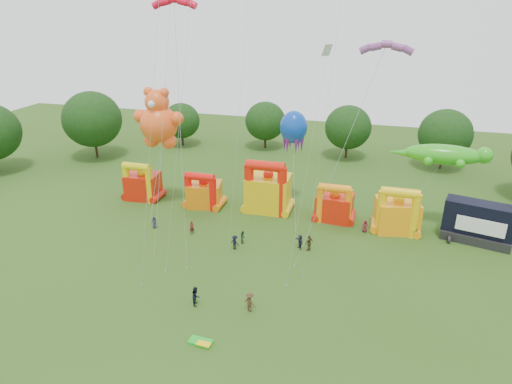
% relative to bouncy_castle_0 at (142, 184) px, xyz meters
% --- Properties ---
extents(ground, '(160.00, 160.00, 0.00)m').
position_rel_bouncy_castle_0_xyz_m(ground, '(19.03, -27.17, -2.22)').
color(ground, '#2C4A14').
rests_on(ground, ground).
extents(tree_ring, '(120.23, 122.30, 12.07)m').
position_rel_bouncy_castle_0_xyz_m(tree_ring, '(17.89, -26.58, 4.04)').
color(tree_ring, '#352314').
rests_on(tree_ring, ground).
extents(bouncy_castle_0, '(4.85, 4.03, 5.78)m').
position_rel_bouncy_castle_0_xyz_m(bouncy_castle_0, '(0.00, 0.00, 0.00)').
color(bouncy_castle_0, red).
rests_on(bouncy_castle_0, ground).
extents(bouncy_castle_1, '(5.18, 4.45, 5.28)m').
position_rel_bouncy_castle_0_xyz_m(bouncy_castle_1, '(9.52, -0.14, -0.19)').
color(bouncy_castle_1, orange).
rests_on(bouncy_castle_1, ground).
extents(bouncy_castle_2, '(5.85, 4.73, 7.54)m').
position_rel_bouncy_castle_0_xyz_m(bouncy_castle_2, '(18.42, 0.91, 0.63)').
color(bouncy_castle_2, '#E3B40B').
rests_on(bouncy_castle_2, ground).
extents(bouncy_castle_3, '(4.85, 4.04, 5.39)m').
position_rel_bouncy_castle_0_xyz_m(bouncy_castle_3, '(27.53, 0.28, -0.15)').
color(bouncy_castle_3, red).
rests_on(bouncy_castle_3, ground).
extents(bouncy_castle_4, '(5.76, 4.98, 6.21)m').
position_rel_bouncy_castle_0_xyz_m(bouncy_castle_4, '(35.33, -0.79, 0.15)').
color(bouncy_castle_4, orange).
rests_on(bouncy_castle_4, ground).
extents(stage_trailer, '(8.16, 4.70, 4.99)m').
position_rel_bouncy_castle_0_xyz_m(stage_trailer, '(44.52, -1.04, 0.19)').
color(stage_trailer, black).
rests_on(stage_trailer, ground).
extents(teddy_bear_kite, '(7.02, 8.25, 16.48)m').
position_rel_bouncy_castle_0_xyz_m(teddy_bear_kite, '(4.00, -1.41, 8.49)').
color(teddy_bear_kite, '#FD581C').
rests_on(teddy_bear_kite, ground).
extents(gecko_kite, '(11.89, 5.81, 10.86)m').
position_rel_bouncy_castle_0_xyz_m(gecko_kite, '(38.12, 0.78, 3.69)').
color(gecko_kite, green).
rests_on(gecko_kite, ground).
extents(octopus_kite, '(4.23, 10.68, 13.24)m').
position_rel_bouncy_castle_0_xyz_m(octopus_kite, '(21.85, 1.42, 3.67)').
color(octopus_kite, '#0B3CAA').
rests_on(octopus_kite, ground).
extents(parafoil_kites, '(27.34, 12.00, 30.15)m').
position_rel_bouncy_castle_0_xyz_m(parafoil_kites, '(23.04, -11.07, 10.15)').
color(parafoil_kites, red).
rests_on(parafoil_kites, ground).
extents(diamond_kites, '(18.04, 15.21, 40.48)m').
position_rel_bouncy_castle_0_xyz_m(diamond_kites, '(18.77, -12.52, 13.45)').
color(diamond_kites, red).
rests_on(diamond_kites, ground).
extents(folded_kite_bundle, '(2.07, 1.21, 0.31)m').
position_rel_bouncy_castle_0_xyz_m(folded_kite_bundle, '(19.45, -26.33, -2.08)').
color(folded_kite_bundle, green).
rests_on(folded_kite_bundle, ground).
extents(spectator_0, '(0.88, 0.71, 1.55)m').
position_rel_bouncy_castle_0_xyz_m(spectator_0, '(5.93, -8.09, -1.44)').
color(spectator_0, '#242A3C').
rests_on(spectator_0, ground).
extents(spectator_1, '(0.74, 0.72, 1.72)m').
position_rel_bouncy_castle_0_xyz_m(spectator_1, '(11.14, -8.33, -1.36)').
color(spectator_1, '#5C1B1A').
rests_on(spectator_1, ground).
extents(spectator_2, '(0.78, 0.90, 1.56)m').
position_rel_bouncy_castle_0_xyz_m(spectator_2, '(17.86, -8.80, -1.43)').
color(spectator_2, '#1C4722').
rests_on(spectator_2, ground).
extents(spectator_3, '(1.30, 1.02, 1.76)m').
position_rel_bouncy_castle_0_xyz_m(spectator_3, '(17.39, -10.53, -1.34)').
color(spectator_3, black).
rests_on(spectator_3, ground).
extents(spectator_4, '(1.09, 1.20, 1.97)m').
position_rel_bouncy_castle_0_xyz_m(spectator_4, '(25.70, -8.56, -1.23)').
color(spectator_4, '#493D1D').
rests_on(spectator_4, ground).
extents(spectator_5, '(1.38, 1.63, 1.76)m').
position_rel_bouncy_castle_0_xyz_m(spectator_5, '(24.61, -8.35, -1.33)').
color(spectator_5, '#25253E').
rests_on(spectator_5, ground).
extents(spectator_6, '(0.83, 0.59, 1.60)m').
position_rel_bouncy_castle_0_xyz_m(spectator_6, '(31.67, -2.17, -1.41)').
color(spectator_6, maroon).
rests_on(spectator_6, ground).
extents(spectator_7, '(0.85, 0.80, 1.95)m').
position_rel_bouncy_castle_0_xyz_m(spectator_7, '(37.58, -2.31, -1.24)').
color(spectator_7, '#173A20').
rests_on(spectator_7, ground).
extents(spectator_8, '(0.94, 1.09, 1.91)m').
position_rel_bouncy_castle_0_xyz_m(spectator_8, '(17.03, -21.40, -1.26)').
color(spectator_8, black).
rests_on(spectator_8, ground).
extents(spectator_9, '(1.46, 1.21, 1.97)m').
position_rel_bouncy_castle_0_xyz_m(spectator_9, '(22.21, -21.03, -1.23)').
color(spectator_9, '#442C1B').
rests_on(spectator_9, ground).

